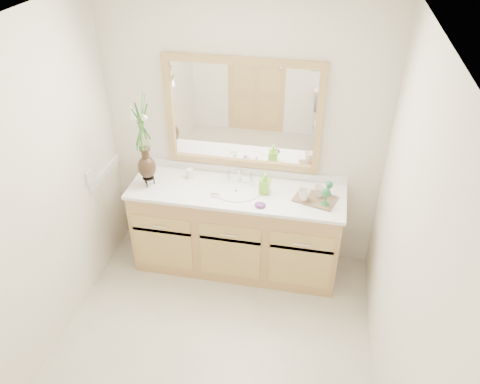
% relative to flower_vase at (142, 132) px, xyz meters
% --- Properties ---
extents(floor, '(2.60, 2.60, 0.00)m').
position_rel_flower_vase_xyz_m(floor, '(0.76, -0.95, -1.33)').
color(floor, beige).
rests_on(floor, ground).
extents(ceiling, '(2.40, 2.60, 0.02)m').
position_rel_flower_vase_xyz_m(ceiling, '(0.76, -0.95, 1.07)').
color(ceiling, white).
rests_on(ceiling, wall_back).
extents(wall_back, '(2.40, 0.02, 2.40)m').
position_rel_flower_vase_xyz_m(wall_back, '(0.76, 0.35, -0.13)').
color(wall_back, white).
rests_on(wall_back, floor).
extents(wall_left, '(0.02, 2.60, 2.40)m').
position_rel_flower_vase_xyz_m(wall_left, '(-0.44, -0.95, -0.13)').
color(wall_left, white).
rests_on(wall_left, floor).
extents(wall_right, '(0.02, 2.60, 2.40)m').
position_rel_flower_vase_xyz_m(wall_right, '(1.96, -0.95, -0.13)').
color(wall_right, white).
rests_on(wall_right, floor).
extents(vanity, '(1.80, 0.55, 0.80)m').
position_rel_flower_vase_xyz_m(vanity, '(0.76, 0.06, -0.93)').
color(vanity, tan).
rests_on(vanity, floor).
extents(counter, '(1.84, 0.57, 0.03)m').
position_rel_flower_vase_xyz_m(counter, '(0.76, 0.06, -0.52)').
color(counter, white).
rests_on(counter, vanity).
extents(sink, '(0.38, 0.34, 0.23)m').
position_rel_flower_vase_xyz_m(sink, '(0.76, 0.04, -0.55)').
color(sink, white).
rests_on(sink, counter).
extents(mirror, '(1.32, 0.04, 0.97)m').
position_rel_flower_vase_xyz_m(mirror, '(0.76, 0.32, 0.07)').
color(mirror, white).
rests_on(mirror, wall_back).
extents(switch_plate, '(0.02, 0.12, 0.12)m').
position_rel_flower_vase_xyz_m(switch_plate, '(-0.43, -0.19, -0.35)').
color(switch_plate, white).
rests_on(switch_plate, wall_left).
extents(flower_vase, '(0.18, 0.18, 0.74)m').
position_rel_flower_vase_xyz_m(flower_vase, '(0.00, 0.00, 0.00)').
color(flower_vase, black).
rests_on(flower_vase, counter).
extents(tumbler, '(0.06, 0.06, 0.08)m').
position_rel_flower_vase_xyz_m(tumbler, '(0.31, 0.18, -0.46)').
color(tumbler, silver).
rests_on(tumbler, counter).
extents(soap_dish, '(0.09, 0.09, 0.03)m').
position_rel_flower_vase_xyz_m(soap_dish, '(0.60, -0.04, -0.49)').
color(soap_dish, silver).
rests_on(soap_dish, counter).
extents(soap_bottle, '(0.08, 0.08, 0.17)m').
position_rel_flower_vase_xyz_m(soap_bottle, '(1.00, 0.07, -0.42)').
color(soap_bottle, '#7AC92F').
rests_on(soap_bottle, counter).
extents(purple_dish, '(0.11, 0.10, 0.03)m').
position_rel_flower_vase_xyz_m(purple_dish, '(0.99, -0.13, -0.48)').
color(purple_dish, '#67297B').
rests_on(purple_dish, counter).
extents(tray, '(0.38, 0.30, 0.02)m').
position_rel_flower_vase_xyz_m(tray, '(1.42, 0.05, -0.49)').
color(tray, brown).
rests_on(tray, counter).
extents(mug_left, '(0.13, 0.12, 0.10)m').
position_rel_flower_vase_xyz_m(mug_left, '(1.33, 0.01, -0.43)').
color(mug_left, silver).
rests_on(mug_left, tray).
extents(mug_right, '(0.13, 0.13, 0.10)m').
position_rel_flower_vase_xyz_m(mug_right, '(1.45, 0.09, -0.44)').
color(mug_right, silver).
rests_on(mug_right, tray).
extents(goblet_front, '(0.07, 0.07, 0.15)m').
position_rel_flower_vase_xyz_m(goblet_front, '(1.50, -0.02, -0.38)').
color(goblet_front, '#25703D').
rests_on(goblet_front, tray).
extents(goblet_back, '(0.06, 0.06, 0.13)m').
position_rel_flower_vase_xyz_m(goblet_back, '(1.53, 0.13, -0.40)').
color(goblet_back, '#25703D').
rests_on(goblet_back, tray).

